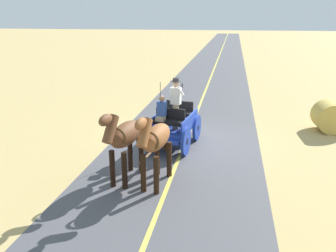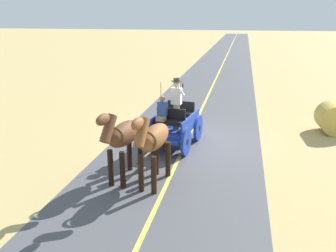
{
  "view_description": "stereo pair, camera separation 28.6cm",
  "coord_description": "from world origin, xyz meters",
  "px_view_note": "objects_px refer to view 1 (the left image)",
  "views": [
    {
      "loc": [
        -1.56,
        12.06,
        4.48
      ],
      "look_at": [
        0.36,
        1.82,
        1.1
      ],
      "focal_mm": 36.56,
      "sensor_mm": 36.0,
      "label": 1
    },
    {
      "loc": [
        -1.84,
        12.01,
        4.48
      ],
      "look_at": [
        0.36,
        1.82,
        1.1
      ],
      "focal_mm": 36.56,
      "sensor_mm": 36.0,
      "label": 2
    }
  ],
  "objects_px": {
    "horse_near_side": "(155,140)",
    "horse_drawn_carriage": "(174,124)",
    "horse_off_side": "(125,137)",
    "hay_bale": "(329,117)"
  },
  "relations": [
    {
      "from": "horse_near_side",
      "to": "horse_off_side",
      "type": "xyz_separation_m",
      "value": [
        0.88,
        -0.12,
        0.0
      ]
    },
    {
      "from": "horse_near_side",
      "to": "horse_drawn_carriage",
      "type": "bearing_deg",
      "value": -89.52
    },
    {
      "from": "horse_off_side",
      "to": "hay_bale",
      "type": "relative_size",
      "value": 1.84
    },
    {
      "from": "horse_near_side",
      "to": "horse_off_side",
      "type": "distance_m",
      "value": 0.89
    },
    {
      "from": "horse_near_side",
      "to": "hay_bale",
      "type": "distance_m",
      "value": 8.28
    },
    {
      "from": "horse_near_side",
      "to": "horse_off_side",
      "type": "bearing_deg",
      "value": -7.81
    },
    {
      "from": "horse_off_side",
      "to": "hay_bale",
      "type": "height_order",
      "value": "horse_off_side"
    },
    {
      "from": "hay_bale",
      "to": "horse_off_side",
      "type": "bearing_deg",
      "value": 40.25
    },
    {
      "from": "horse_off_side",
      "to": "hay_bale",
      "type": "distance_m",
      "value": 8.85
    },
    {
      "from": "horse_drawn_carriage",
      "to": "horse_near_side",
      "type": "distance_m",
      "value": 3.1
    }
  ]
}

